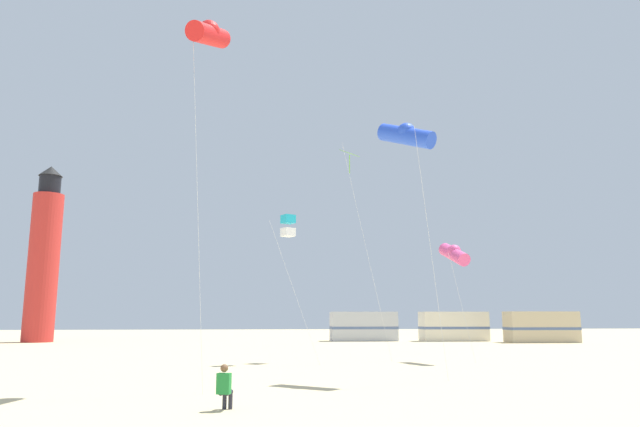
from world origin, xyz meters
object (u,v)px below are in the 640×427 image
(kite_flyer_standing, at_px, (225,386))
(lighthouse_distant, at_px, (44,258))
(kite_tube_blue, at_px, (406,135))
(kite_tube_scarlet, at_px, (209,34))
(kite_tube_rainbow, at_px, (454,254))
(rv_van_silver, at_px, (363,326))
(kite_diamond_lime, at_px, (351,162))
(rv_van_cream, at_px, (454,326))
(rv_van_tan, at_px, (541,327))
(kite_box_cyan, at_px, (288,226))

(kite_flyer_standing, height_order, lighthouse_distant, lighthouse_distant)
(kite_flyer_standing, xyz_separation_m, kite_tube_blue, (6.55, 6.19, 8.87))
(kite_tube_scarlet, xyz_separation_m, kite_tube_rainbow, (12.35, 10.99, -6.47))
(kite_tube_blue, relative_size, lighthouse_distant, 0.61)
(kite_flyer_standing, height_order, rv_van_silver, rv_van_silver)
(kite_flyer_standing, height_order, kite_tube_blue, kite_tube_blue)
(kite_tube_rainbow, xyz_separation_m, kite_diamond_lime, (-5.30, 1.78, 5.42))
(kite_tube_rainbow, bearing_deg, lighthouse_distant, 138.64)
(kite_tube_rainbow, xyz_separation_m, rv_van_cream, (8.40, 25.52, -4.31))
(kite_flyer_standing, relative_size, lighthouse_distant, 0.07)
(kite_tube_blue, height_order, lighthouse_distant, lighthouse_distant)
(kite_flyer_standing, bearing_deg, rv_van_cream, -101.15)
(kite_tube_rainbow, height_order, rv_van_tan, kite_tube_rainbow)
(kite_diamond_lime, relative_size, rv_van_silver, 1.84)
(kite_diamond_lime, xyz_separation_m, lighthouse_distant, (-25.56, 25.39, -3.28))
(kite_diamond_lime, relative_size, rv_van_tan, 1.83)
(rv_van_silver, height_order, rv_van_cream, same)
(rv_van_cream, bearing_deg, kite_tube_rainbow, -109.31)
(kite_tube_rainbow, bearing_deg, kite_diamond_lime, 161.40)
(lighthouse_distant, bearing_deg, rv_van_silver, -1.04)
(kite_box_cyan, height_order, kite_tube_blue, kite_tube_blue)
(kite_tube_scarlet, relative_size, lighthouse_distant, 0.77)
(kite_tube_rainbow, distance_m, lighthouse_distant, 41.18)
(kite_tube_rainbow, distance_m, rv_van_tan, 26.93)
(lighthouse_distant, distance_m, rv_van_silver, 31.28)
(kite_tube_blue, relative_size, rv_van_silver, 1.58)
(kite_flyer_standing, distance_m, rv_van_cream, 44.82)
(kite_tube_scarlet, height_order, rv_van_silver, kite_tube_scarlet)
(kite_box_cyan, relative_size, kite_tube_scarlet, 0.59)
(kite_tube_rainbow, relative_size, kite_diamond_lime, 0.54)
(rv_van_cream, height_order, rv_van_tan, same)
(kite_flyer_standing, distance_m, rv_van_silver, 42.81)
(kite_tube_rainbow, bearing_deg, kite_tube_scarlet, -138.35)
(rv_van_silver, bearing_deg, kite_tube_scarlet, -108.39)
(kite_tube_scarlet, height_order, kite_tube_rainbow, kite_tube_scarlet)
(kite_box_cyan, distance_m, kite_tube_blue, 9.85)
(kite_tube_blue, relative_size, rv_van_cream, 1.57)
(kite_tube_blue, distance_m, kite_diamond_lime, 10.49)
(kite_tube_scarlet, height_order, kite_diamond_lime, kite_tube_scarlet)
(kite_tube_scarlet, relative_size, kite_diamond_lime, 1.08)
(kite_tube_rainbow, xyz_separation_m, rv_van_tan, (15.40, 21.67, -4.31))
(kite_tube_blue, distance_m, rv_van_tan, 37.20)
(kite_box_cyan, bearing_deg, rv_van_tan, 41.65)
(kite_tube_rainbow, xyz_separation_m, lighthouse_distant, (-30.87, 27.18, 2.14))
(rv_van_silver, bearing_deg, kite_box_cyan, -108.68)
(kite_box_cyan, bearing_deg, rv_van_silver, 71.89)
(kite_tube_rainbow, relative_size, lighthouse_distant, 0.38)
(kite_tube_scarlet, relative_size, rv_van_tan, 1.98)
(kite_flyer_standing, xyz_separation_m, rv_van_cream, (19.66, 40.27, 0.78))
(lighthouse_distant, height_order, rv_van_silver, lighthouse_distant)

